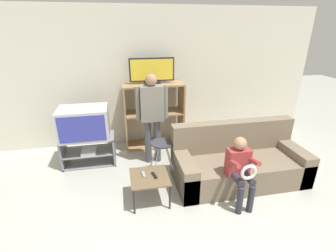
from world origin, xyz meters
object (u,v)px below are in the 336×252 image
at_px(remote_control_white, 144,174).
at_px(couch, 238,163).
at_px(tv_stand, 89,150).
at_px(television_main, 84,123).
at_px(snack_table, 149,179).
at_px(folding_stool, 162,149).
at_px(remote_control_black, 154,175).
at_px(person_standing_adult, 152,111).
at_px(television_flat, 152,71).
at_px(media_shelf, 154,115).
at_px(person_seated_child, 240,167).

height_order(remote_control_white, couch, couch).
bearing_deg(tv_stand, couch, -22.46).
bearing_deg(television_main, snack_table, -52.65).
bearing_deg(folding_stool, snack_table, -115.97).
height_order(remote_control_black, person_standing_adult, person_standing_adult).
xyz_separation_m(remote_control_white, person_standing_adult, (0.27, 0.99, 0.55)).
relative_size(television_main, remote_control_black, 5.52).
bearing_deg(television_flat, media_shelf, -58.47).
bearing_deg(folding_stool, couch, -15.44).
xyz_separation_m(television_flat, folding_stool, (-0.02, -1.13, -0.99)).
bearing_deg(tv_stand, television_main, 147.49).
xyz_separation_m(television_main, person_seated_child, (2.09, -1.47, -0.20)).
bearing_deg(television_main, remote_control_black, -50.81).
relative_size(media_shelf, television_flat, 1.53).
height_order(couch, person_standing_adult, person_standing_adult).
relative_size(television_main, snack_table, 1.56).
bearing_deg(remote_control_white, person_standing_adult, 69.61).
height_order(television_flat, remote_control_black, television_flat).
bearing_deg(media_shelf, snack_table, -100.35).
bearing_deg(person_seated_child, tv_stand, 144.74).
bearing_deg(tv_stand, television_flat, 22.35).
height_order(snack_table, person_standing_adult, person_standing_adult).
distance_m(television_main, folding_stool, 1.39).
xyz_separation_m(remote_control_white, couch, (1.48, 0.20, -0.11)).
height_order(television_main, person_standing_adult, person_standing_adult).
xyz_separation_m(tv_stand, snack_table, (0.90, -1.20, 0.10)).
distance_m(snack_table, remote_control_white, 0.10).
distance_m(couch, person_seated_child, 0.62).
height_order(tv_stand, remote_control_white, tv_stand).
relative_size(snack_table, couch, 0.26).
height_order(remote_control_black, couch, couch).
relative_size(television_main, person_seated_child, 0.85).
height_order(television_main, person_seated_child, television_main).
bearing_deg(television_flat, remote_control_black, -97.76).
height_order(remote_control_black, remote_control_white, same).
bearing_deg(couch, television_flat, 127.55).
bearing_deg(television_flat, person_seated_child, -66.06).
distance_m(media_shelf, couch, 1.84).
bearing_deg(television_flat, person_standing_adult, -98.96).
distance_m(folding_stool, couch, 1.19).
bearing_deg(remote_control_white, tv_stand, 120.39).
relative_size(tv_stand, snack_table, 1.72).
bearing_deg(television_flat, television_main, -158.72).
distance_m(media_shelf, person_standing_adult, 0.71).
distance_m(tv_stand, person_standing_adult, 1.30).
bearing_deg(person_standing_adult, snack_table, -100.54).
bearing_deg(couch, television_main, 157.42).
distance_m(tv_stand, folding_stool, 1.36).
xyz_separation_m(folding_stool, person_standing_adult, (-0.08, 0.48, 0.45)).
distance_m(television_flat, couch, 2.18).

